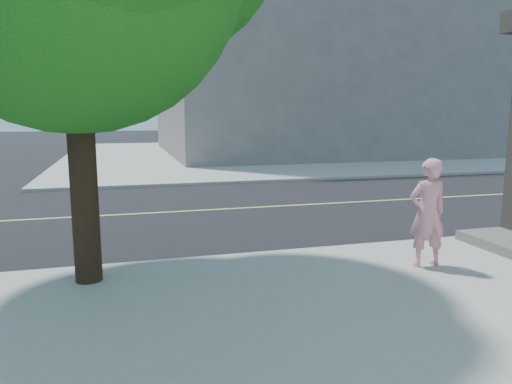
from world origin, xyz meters
name	(u,v)px	position (x,y,z in m)	size (l,w,h in m)	color
road_ew	(30,220)	(0.00, 4.50, 0.01)	(140.00, 9.00, 0.01)	black
sidewalk_ne	(301,152)	(13.50, 21.50, 0.06)	(29.00, 25.00, 0.12)	#A7A69C
filler_ne	(307,42)	(14.00, 22.00, 7.12)	(18.00, 16.00, 14.00)	slate
man_on_phone	(428,213)	(6.83, -1.48, 0.99)	(0.63, 0.42, 1.73)	pink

